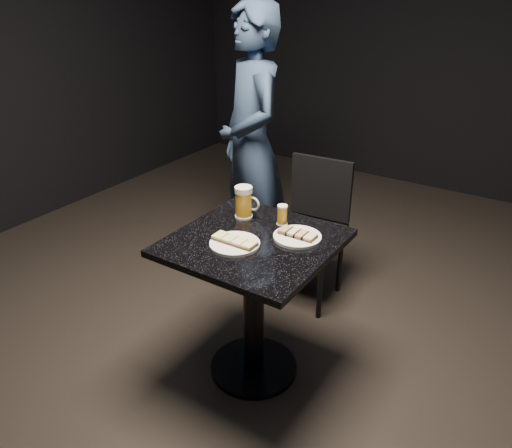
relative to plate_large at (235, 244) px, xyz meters
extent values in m
plane|color=black|center=(0.04, 0.09, -0.76)|extent=(6.00, 6.00, 0.00)
plane|color=black|center=(0.04, 3.09, 0.74)|extent=(5.00, 0.00, 5.00)
cylinder|color=white|center=(0.00, 0.00, 0.00)|extent=(0.22, 0.22, 0.01)
cylinder|color=white|center=(0.20, 0.21, 0.00)|extent=(0.22, 0.22, 0.01)
imported|color=navy|center=(-0.56, 0.97, 0.10)|extent=(0.74, 0.70, 1.71)
cylinder|color=black|center=(0.04, 0.09, -0.74)|extent=(0.44, 0.44, 0.03)
cylinder|color=black|center=(0.04, 0.09, -0.38)|extent=(0.10, 0.10, 0.69)
cube|color=black|center=(0.04, 0.09, -0.02)|extent=(0.70, 0.70, 0.03)
cylinder|color=white|center=(-0.13, 0.26, 0.00)|extent=(0.09, 0.09, 0.01)
cylinder|color=gold|center=(-0.13, 0.26, 0.06)|extent=(0.08, 0.08, 0.12)
cylinder|color=silver|center=(-0.13, 0.26, 0.14)|extent=(0.09, 0.09, 0.03)
torus|color=silver|center=(-0.09, 0.28, 0.07)|extent=(0.07, 0.01, 0.07)
cylinder|color=silver|center=(0.07, 0.29, 0.00)|extent=(0.05, 0.05, 0.01)
cylinder|color=gold|center=(0.07, 0.29, 0.04)|extent=(0.05, 0.05, 0.08)
cylinder|color=white|center=(0.07, 0.29, 0.09)|extent=(0.05, 0.05, 0.01)
cube|color=black|center=(-0.05, 0.81, -0.31)|extent=(0.40, 0.40, 0.04)
cylinder|color=black|center=(-0.20, 0.63, -0.54)|extent=(0.03, 0.03, 0.43)
cylinder|color=black|center=(0.12, 0.66, -0.54)|extent=(0.03, 0.03, 0.43)
cylinder|color=black|center=(-0.23, 0.96, -0.54)|extent=(0.03, 0.03, 0.43)
cylinder|color=black|center=(0.10, 0.98, -0.54)|extent=(0.03, 0.03, 0.43)
cube|color=black|center=(-0.07, 0.98, -0.09)|extent=(0.38, 0.06, 0.38)
cube|color=#4C3521|center=(-0.08, 0.00, 0.01)|extent=(0.05, 0.07, 0.01)
cube|color=#D1D184|center=(-0.08, 0.00, 0.02)|extent=(0.05, 0.07, 0.01)
cube|color=#4C3521|center=(-0.03, 0.00, 0.01)|extent=(0.05, 0.07, 0.01)
cube|color=#D1D184|center=(-0.03, 0.00, 0.02)|extent=(0.05, 0.07, 0.01)
cube|color=#4C3521|center=(0.03, 0.00, 0.01)|extent=(0.05, 0.07, 0.01)
cube|color=beige|center=(0.03, 0.00, 0.02)|extent=(0.05, 0.07, 0.01)
cube|color=#4C3521|center=(0.08, 0.00, 0.01)|extent=(0.05, 0.07, 0.01)
cube|color=#D1D184|center=(0.08, 0.00, 0.02)|extent=(0.05, 0.07, 0.01)
cube|color=#4C3521|center=(0.14, 0.21, 0.01)|extent=(0.05, 0.07, 0.01)
cube|color=#8C7251|center=(0.14, 0.21, 0.02)|extent=(0.05, 0.07, 0.01)
cube|color=#4C3521|center=(0.18, 0.21, 0.01)|extent=(0.05, 0.07, 0.01)
cube|color=#D1D184|center=(0.18, 0.21, 0.02)|extent=(0.05, 0.07, 0.01)
cube|color=#4C3521|center=(0.22, 0.21, 0.01)|extent=(0.05, 0.07, 0.01)
cube|color=tan|center=(0.22, 0.21, 0.02)|extent=(0.05, 0.07, 0.01)
cube|color=#4C3521|center=(0.26, 0.21, 0.01)|extent=(0.05, 0.07, 0.01)
cube|color=#D1D184|center=(0.26, 0.21, 0.02)|extent=(0.05, 0.07, 0.01)
camera|label=1|loc=(1.13, -1.55, 1.05)|focal=35.00mm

